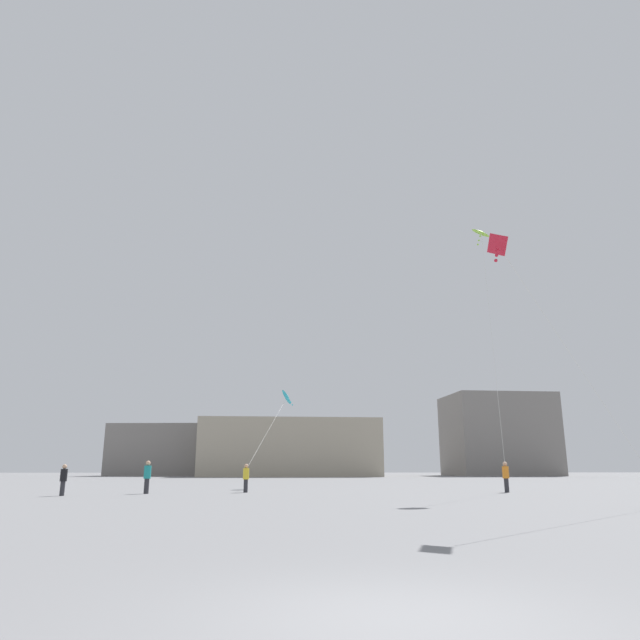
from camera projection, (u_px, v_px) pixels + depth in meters
The scene contains 11 objects.
ground_plane at pixel (398, 619), 5.62m from camera, with size 300.00×300.00×0.00m, color slate.
person_in_orange at pixel (506, 476), 33.78m from camera, with size 0.38×0.38×1.75m.
person_in_yellow at pixel (246, 477), 33.66m from camera, with size 0.35×0.35×1.62m.
person_in_teal at pixel (147, 476), 32.13m from camera, with size 0.39×0.39×1.79m.
person_in_black at pixel (63, 478), 29.78m from camera, with size 0.34×0.34×1.58m.
kite_crimson_delta at pixel (505, 256), 17.73m from camera, with size 7.32×5.67×7.03m.
kite_cyan_diamond at pixel (287, 397), 42.98m from camera, with size 2.83×8.79×5.83m.
kite_lime_diamond at pixel (481, 235), 33.82m from camera, with size 2.38×4.20×13.90m.
building_left_hall at pixel (183, 450), 97.29m from camera, with size 23.64×12.62×8.36m.
building_centre_hall at pixel (289, 448), 92.27m from camera, with size 28.16×17.61×8.70m.
building_right_hall at pixel (498, 435), 99.03m from camera, with size 17.45×14.12×13.56m.
Camera 1 is at (-1.10, -6.12, 1.45)m, focal length 32.27 mm.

